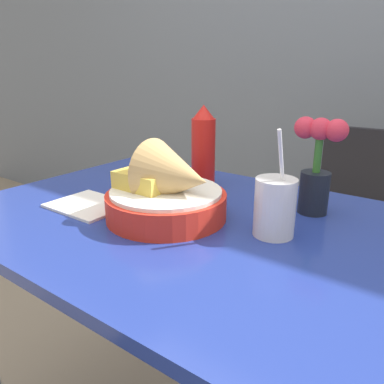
% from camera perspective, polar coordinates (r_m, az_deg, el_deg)
% --- Properties ---
extents(wall_window, '(7.00, 0.06, 2.60)m').
position_cam_1_polar(wall_window, '(1.93, 26.85, 23.05)').
color(wall_window, slate).
rests_on(wall_window, ground_plane).
extents(dining_table, '(1.13, 0.70, 0.78)m').
position_cam_1_polar(dining_table, '(0.83, 3.24, -12.46)').
color(dining_table, '#233893').
rests_on(dining_table, ground_plane).
extents(chair_far_window, '(0.40, 0.40, 0.88)m').
position_cam_1_polar(chair_far_window, '(1.45, 24.85, -6.28)').
color(chair_far_window, black).
rests_on(chair_far_window, ground_plane).
extents(food_basket, '(0.25, 0.25, 0.17)m').
position_cam_1_polar(food_basket, '(0.78, -3.50, -0.03)').
color(food_basket, red).
rests_on(food_basket, dining_table).
extents(ketchup_bottle, '(0.06, 0.06, 0.21)m').
position_cam_1_polar(ketchup_bottle, '(1.00, 1.73, 6.85)').
color(ketchup_bottle, red).
rests_on(ketchup_bottle, dining_table).
extents(drink_cup, '(0.08, 0.08, 0.21)m').
position_cam_1_polar(drink_cup, '(0.72, 12.49, -2.54)').
color(drink_cup, silver).
rests_on(drink_cup, dining_table).
extents(flower_vase, '(0.11, 0.06, 0.21)m').
position_cam_1_polar(flower_vase, '(0.84, 18.50, 3.98)').
color(flower_vase, black).
rests_on(flower_vase, dining_table).
extents(napkin, '(0.17, 0.14, 0.01)m').
position_cam_1_polar(napkin, '(0.90, -15.45, -1.91)').
color(napkin, white).
rests_on(napkin, dining_table).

